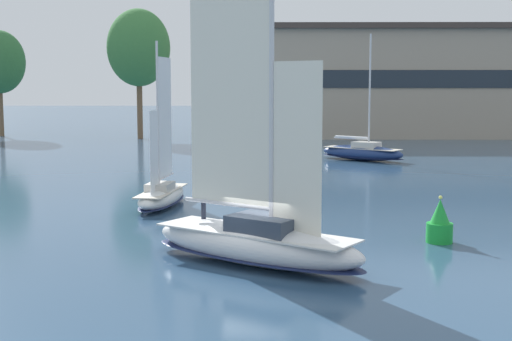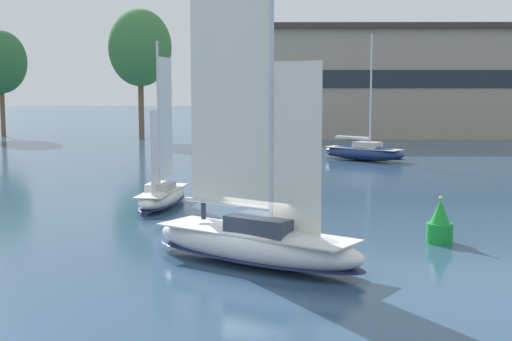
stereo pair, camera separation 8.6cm
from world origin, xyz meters
name	(u,v)px [view 1 (the left image)]	position (x,y,z in m)	size (l,w,h in m)	color
ground_plane	(255,264)	(0.00, 0.00, 0.00)	(400.00, 400.00, 0.00)	#2D4C6B
waterfront_building	(424,82)	(21.89, 70.46, 7.21)	(45.65, 18.58, 14.36)	tan
tree_shore_center	(139,48)	(-15.41, 63.25, 11.37)	(7.89, 7.89, 16.24)	brown
sailboat_main	(255,238)	(0.01, -0.01, 1.04)	(9.28, 7.54, 12.99)	silver
sailboat_moored_near_marina	(362,152)	(9.27, 37.67, 0.77)	(7.93, 6.86, 11.33)	navy
sailboat_moored_mid_channel	(162,193)	(-5.46, 12.95, 0.78)	(2.78, 6.90, 9.24)	white
channel_buoy	(440,224)	(8.02, 3.87, 0.83)	(1.15, 1.15, 2.08)	green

